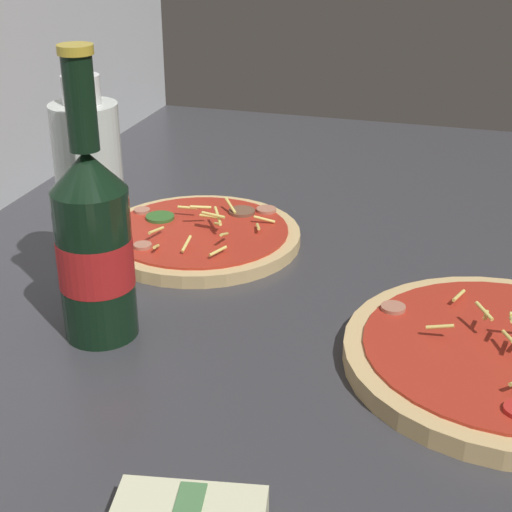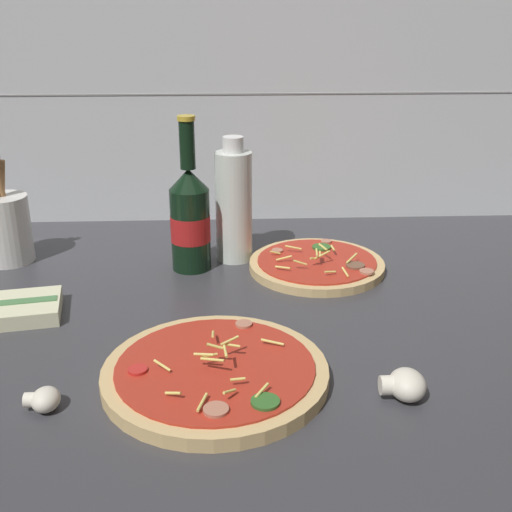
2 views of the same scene
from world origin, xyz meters
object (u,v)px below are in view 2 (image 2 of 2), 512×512
(oil_bottle, at_px, (234,205))
(mushroom_left, at_px, (44,399))
(mushroom_right, at_px, (405,385))
(pizza_far, at_px, (317,265))
(dish_towel, at_px, (4,310))
(pizza_near, at_px, (215,373))
(beer_bottle, at_px, (190,217))
(utensil_crock, at_px, (5,227))

(oil_bottle, height_order, mushroom_left, oil_bottle)
(oil_bottle, bearing_deg, mushroom_right, -66.74)
(pizza_far, xyz_separation_m, dish_towel, (-0.51, -0.17, 0.00))
(pizza_near, distance_m, mushroom_right, 0.24)
(pizza_far, bearing_deg, beer_bottle, 175.55)
(beer_bottle, height_order, oil_bottle, beer_bottle)
(mushroom_left, distance_m, utensil_crock, 0.52)
(pizza_near, xyz_separation_m, pizza_far, (0.18, 0.36, -0.00))
(utensil_crock, bearing_deg, beer_bottle, -8.20)
(mushroom_right, bearing_deg, pizza_far, 97.34)
(mushroom_left, bearing_deg, mushroom_right, 0.58)
(mushroom_left, xyz_separation_m, utensil_crock, (-0.19, 0.48, 0.05))
(pizza_far, relative_size, utensil_crock, 1.17)
(utensil_crock, distance_m, dish_towel, 0.25)
(mushroom_right, xyz_separation_m, utensil_crock, (-0.62, 0.48, 0.05))
(pizza_far, relative_size, mushroom_right, 4.35)
(pizza_far, height_order, mushroom_right, pizza_far)
(beer_bottle, distance_m, utensil_crock, 0.35)
(mushroom_right, relative_size, dish_towel, 0.30)
(pizza_far, distance_m, oil_bottle, 0.19)
(utensil_crock, relative_size, dish_towel, 1.13)
(beer_bottle, xyz_separation_m, utensil_crock, (-0.34, 0.05, -0.03))
(utensil_crock, bearing_deg, pizza_near, -47.45)
(oil_bottle, height_order, utensil_crock, oil_bottle)
(beer_bottle, bearing_deg, mushroom_right, -56.75)
(pizza_near, bearing_deg, oil_bottle, 85.85)
(pizza_near, height_order, mushroom_left, pizza_near)
(oil_bottle, relative_size, utensil_crock, 1.11)
(pizza_near, height_order, utensil_crock, utensil_crock)
(beer_bottle, distance_m, dish_towel, 0.35)
(mushroom_right, bearing_deg, mushroom_left, -179.42)
(pizza_far, distance_m, dish_towel, 0.54)
(pizza_near, height_order, beer_bottle, beer_bottle)
(pizza_near, distance_m, mushroom_left, 0.21)
(mushroom_left, bearing_deg, pizza_near, 15.14)
(oil_bottle, bearing_deg, mushroom_left, -116.23)
(pizza_far, bearing_deg, pizza_near, -116.54)
(utensil_crock, bearing_deg, mushroom_right, -37.41)
(beer_bottle, xyz_separation_m, dish_towel, (-0.28, -0.19, -0.09))
(mushroom_right, height_order, utensil_crock, utensil_crock)
(beer_bottle, distance_m, mushroom_left, 0.47)
(beer_bottle, bearing_deg, mushroom_left, -109.74)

